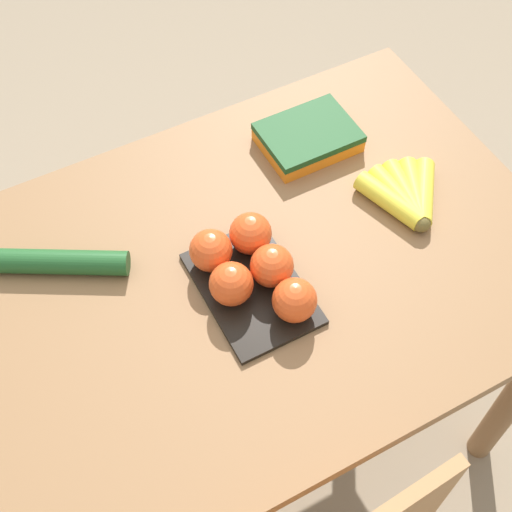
{
  "coord_description": "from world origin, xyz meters",
  "views": [
    {
      "loc": [
        0.34,
        0.63,
        1.84
      ],
      "look_at": [
        0.0,
        0.0,
        0.8
      ],
      "focal_mm": 50.0,
      "sensor_mm": 36.0,
      "label": 1
    }
  ],
  "objects_px": {
    "tomato_pack": "(252,270)",
    "cucumber_near": "(57,262)",
    "banana_bunch": "(406,196)",
    "carrot_bag": "(308,136)"
  },
  "relations": [
    {
      "from": "carrot_bag",
      "to": "cucumber_near",
      "type": "relative_size",
      "value": 0.77
    },
    {
      "from": "banana_bunch",
      "to": "tomato_pack",
      "type": "bearing_deg",
      "value": 3.71
    },
    {
      "from": "tomato_pack",
      "to": "cucumber_near",
      "type": "bearing_deg",
      "value": -32.99
    },
    {
      "from": "tomato_pack",
      "to": "cucumber_near",
      "type": "xyz_separation_m",
      "value": [
        0.29,
        -0.19,
        -0.02
      ]
    },
    {
      "from": "banana_bunch",
      "to": "carrot_bag",
      "type": "height_order",
      "value": "carrot_bag"
    },
    {
      "from": "tomato_pack",
      "to": "carrot_bag",
      "type": "bearing_deg",
      "value": -136.77
    },
    {
      "from": "carrot_bag",
      "to": "cucumber_near",
      "type": "distance_m",
      "value": 0.55
    },
    {
      "from": "carrot_bag",
      "to": "tomato_pack",
      "type": "bearing_deg",
      "value": 43.23
    },
    {
      "from": "carrot_bag",
      "to": "cucumber_near",
      "type": "xyz_separation_m",
      "value": [
        0.55,
        0.05,
        -0.0
      ]
    },
    {
      "from": "carrot_bag",
      "to": "banana_bunch",
      "type": "bearing_deg",
      "value": 111.67
    }
  ]
}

